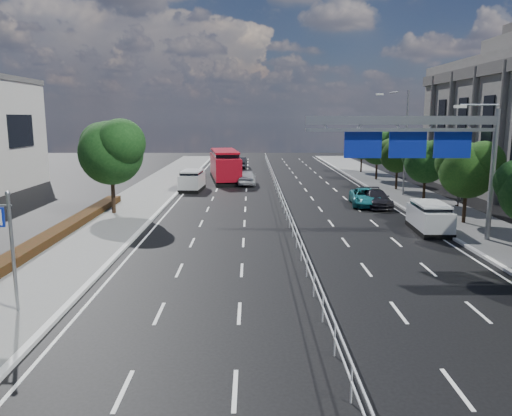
{
  "coord_description": "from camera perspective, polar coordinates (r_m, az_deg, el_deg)",
  "views": [
    {
      "loc": [
        -2.4,
        -16.5,
        6.75
      ],
      "look_at": [
        -2.13,
        7.38,
        2.4
      ],
      "focal_mm": 35.0,
      "sensor_mm": 36.0,
      "label": 1
    }
  ],
  "objects": [
    {
      "name": "near_car_dark",
      "position": [
        67.36,
        -1.79,
        5.2
      ],
      "size": [
        1.8,
        4.52,
        1.46
      ],
      "primitive_type": "imported",
      "rotation": [
        0.0,
        0.0,
        3.09
      ],
      "color": "black",
      "rests_on": "ground"
    },
    {
      "name": "streetlight_far",
      "position": [
        44.44,
        16.4,
        7.93
      ],
      "size": [
        2.78,
        2.4,
        9.0
      ],
      "color": "gray",
      "rests_on": "ground"
    },
    {
      "name": "far_tree_f",
      "position": [
        48.07,
        15.95,
        6.04
      ],
      "size": [
        3.52,
        3.28,
        5.02
      ],
      "color": "black",
      "rests_on": "ground"
    },
    {
      "name": "far_tree_g",
      "position": [
        55.27,
        13.77,
        6.93
      ],
      "size": [
        3.96,
        3.69,
        5.45
      ],
      "color": "black",
      "rests_on": "ground"
    },
    {
      "name": "overhead_gantry",
      "position": [
        28.1,
        18.51,
        7.46
      ],
      "size": [
        10.24,
        0.38,
        7.45
      ],
      "color": "gray",
      "rests_on": "ground"
    },
    {
      "name": "hedge_near",
      "position": [
        24.94,
        -26.66,
        -5.65
      ],
      "size": [
        1.0,
        36.0,
        0.44
      ],
      "primitive_type": "cube",
      "color": "black",
      "rests_on": "sidewalk_near"
    },
    {
      "name": "far_tree_d",
      "position": [
        33.99,
        23.11,
        4.33
      ],
      "size": [
        3.85,
        3.59,
        5.34
      ],
      "color": "black",
      "rests_on": "ground"
    },
    {
      "name": "red_bus",
      "position": [
        53.99,
        -3.59,
        4.95
      ],
      "size": [
        4.03,
        11.26,
        3.29
      ],
      "rotation": [
        0.0,
        0.0,
        0.13
      ],
      "color": "black",
      "rests_on": "ground"
    },
    {
      "name": "far_tree_h",
      "position": [
        62.58,
        12.06,
        7.06
      ],
      "size": [
        3.41,
        3.18,
        4.91
      ],
      "color": "black",
      "rests_on": "ground"
    },
    {
      "name": "ground",
      "position": [
        17.99,
        7.23,
        -11.8
      ],
      "size": [
        160.0,
        160.0,
        0.0
      ],
      "primitive_type": "plane",
      "color": "black",
      "rests_on": "ground"
    },
    {
      "name": "median_fence",
      "position": [
        39.57,
        2.85,
        1.26
      ],
      "size": [
        0.05,
        85.0,
        1.02
      ],
      "color": "silver",
      "rests_on": "ground"
    },
    {
      "name": "far_tree_e",
      "position": [
        40.95,
        18.92,
        5.3
      ],
      "size": [
        3.63,
        3.38,
        5.13
      ],
      "color": "black",
      "rests_on": "ground"
    },
    {
      "name": "pedestrian_b",
      "position": [
        40.65,
        22.25,
        1.55
      ],
      "size": [
        1.12,
        1.01,
        1.91
      ],
      "primitive_type": "imported",
      "rotation": [
        0.0,
        0.0,
        2.77
      ],
      "color": "gray",
      "rests_on": "sidewalk_far"
    },
    {
      "name": "kerb_near",
      "position": [
        18.99,
        -21.34,
        -11.02
      ],
      "size": [
        0.25,
        140.0,
        0.15
      ],
      "primitive_type": "cube",
      "color": "silver",
      "rests_on": "ground"
    },
    {
      "name": "white_minivan",
      "position": [
        47.0,
        -7.33,
        3.12
      ],
      "size": [
        2.17,
        4.46,
        1.88
      ],
      "rotation": [
        0.0,
        0.0,
        -0.07
      ],
      "color": "black",
      "rests_on": "ground"
    },
    {
      "name": "near_tree_back",
      "position": [
        35.83,
        -16.18,
        6.5
      ],
      "size": [
        4.84,
        4.51,
        6.69
      ],
      "color": "black",
      "rests_on": "ground"
    },
    {
      "name": "near_car_silver",
      "position": [
        50.47,
        -1.04,
        3.51
      ],
      "size": [
        1.89,
        4.52,
        1.53
      ],
      "primitive_type": "imported",
      "rotation": [
        0.0,
        0.0,
        3.12
      ],
      "color": "#B9BBC2",
      "rests_on": "ground"
    },
    {
      "name": "parked_car_teal",
      "position": [
        39.48,
        12.41,
        1.21
      ],
      "size": [
        2.66,
        4.94,
        1.32
      ],
      "primitive_type": "imported",
      "rotation": [
        0.0,
        0.0,
        -0.1
      ],
      "color": "#1A6E75",
      "rests_on": "ground"
    },
    {
      "name": "parked_car_dark",
      "position": [
        39.16,
        13.54,
        1.07
      ],
      "size": [
        1.88,
        4.5,
        1.3
      ],
      "primitive_type": "imported",
      "rotation": [
        0.0,
        0.0,
        0.01
      ],
      "color": "black",
      "rests_on": "ground"
    },
    {
      "name": "silver_minivan",
      "position": [
        31.52,
        19.23,
        -1.03
      ],
      "size": [
        2.01,
        4.3,
        1.75
      ],
      "rotation": [
        0.0,
        0.0,
        -0.05
      ],
      "color": "black",
      "rests_on": "ground"
    }
  ]
}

